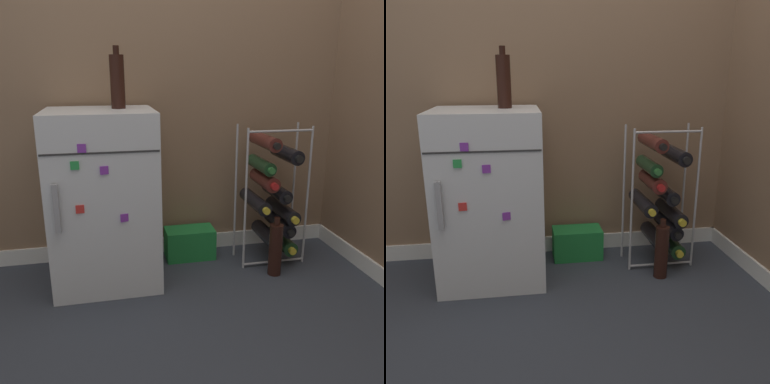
# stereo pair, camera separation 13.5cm
# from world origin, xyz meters

# --- Properties ---
(ground_plane) EXTENTS (14.00, 14.00, 0.00)m
(ground_plane) POSITION_xyz_m (0.00, 0.00, 0.00)
(ground_plane) COLOR #333842
(wall_back) EXTENTS (6.64, 0.07, 2.50)m
(wall_back) POSITION_xyz_m (0.00, 0.63, 1.24)
(wall_back) COLOR #84664C
(wall_back) RESTS_ON ground_plane
(mini_fridge) EXTENTS (0.51, 0.49, 0.87)m
(mini_fridge) POSITION_xyz_m (-0.53, 0.34, 0.43)
(mini_fridge) COLOR silver
(mini_fridge) RESTS_ON ground_plane
(wine_rack) EXTENTS (0.36, 0.33, 0.77)m
(wine_rack) POSITION_xyz_m (0.37, 0.37, 0.37)
(wine_rack) COLOR #B2B2B7
(wine_rack) RESTS_ON ground_plane
(soda_box) EXTENTS (0.28, 0.16, 0.17)m
(soda_box) POSITION_xyz_m (-0.07, 0.49, 0.09)
(soda_box) COLOR #1E7F38
(soda_box) RESTS_ON ground_plane
(fridge_top_bottle) EXTENTS (0.07, 0.07, 0.29)m
(fridge_top_bottle) POSITION_xyz_m (-0.44, 0.38, 0.99)
(fridge_top_bottle) COLOR black
(fridge_top_bottle) RESTS_ON mini_fridge
(loose_bottle_floor) EXTENTS (0.07, 0.07, 0.32)m
(loose_bottle_floor) POSITION_xyz_m (0.33, 0.19, 0.14)
(loose_bottle_floor) COLOR black
(loose_bottle_floor) RESTS_ON ground_plane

